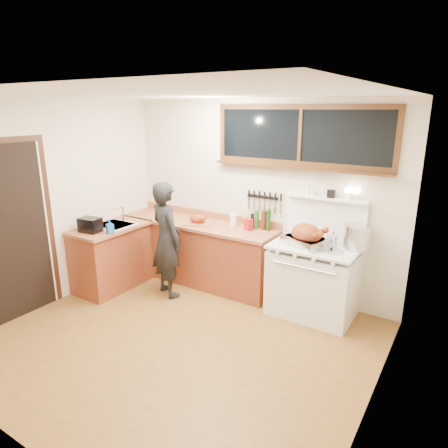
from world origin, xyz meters
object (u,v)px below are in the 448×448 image
Objects in this scene: vintage_stove at (314,278)px; cutting_board at (198,220)px; man at (167,240)px; roast_turkey at (306,237)px.

cutting_board is at bearing -178.97° from vintage_stove.
man is 1.84m from roast_turkey.
cutting_board is (-1.73, -0.03, 0.49)m from vintage_stove.
vintage_stove is 3.18× the size of cutting_board.
vintage_stove is 2.62× the size of roast_turkey.
man is at bearing -163.47° from vintage_stove.
vintage_stove reaches higher than man.
vintage_stove is 1.79m from cutting_board.
man is 2.61× the size of roast_turkey.
man is at bearing -164.71° from roast_turkey.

